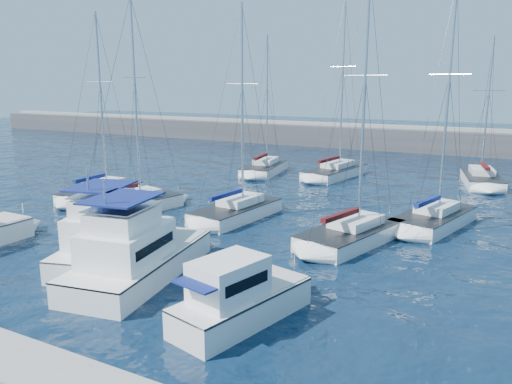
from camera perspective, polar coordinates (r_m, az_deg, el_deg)
The scene contains 13 objects.
ground at distance 27.14m, azimuth -8.69°, elevation -7.94°, with size 220.00×220.00×0.00m, color black.
breakwater at distance 74.40m, azimuth 15.90°, elevation 5.51°, with size 160.00×6.00×4.45m.
motor_yacht_port_inner at distance 27.92m, azimuth -16.05°, elevation -5.25°, with size 5.74×9.38×4.69m.
motor_yacht_stbd_inner at distance 24.96m, azimuth -13.60°, elevation -7.23°, with size 5.06×9.49×4.69m.
motor_yacht_stbd_outer at distance 20.20m, azimuth -2.06°, elevation -12.27°, with size 3.71×6.57×3.20m.
sailboat_mid_a at distance 42.86m, azimuth -17.26°, elevation -0.06°, with size 3.34×7.26×15.10m.
sailboat_mid_b at distance 38.12m, azimuth -13.87°, elevation -1.36°, with size 4.71×7.79×15.61m.
sailboat_mid_c at distance 35.10m, azimuth -2.20°, elevation -2.18°, with size 3.81×7.74×14.87m.
sailboat_mid_d at distance 30.34m, azimuth 10.89°, elevation -4.75°, with size 5.05×8.11×15.66m.
sailboat_mid_e at distance 35.16m, azimuth 19.67°, elevation -2.88°, with size 4.80×7.97×15.85m.
sailboat_back_a at distance 52.73m, azimuth 0.99°, elevation 2.74°, with size 4.28×8.26×14.50m.
sailboat_back_b at distance 51.27m, azimuth 9.07°, elevation 2.34°, with size 4.49×9.09×17.56m.
sailboat_back_c at distance 51.33m, azimuth 24.38°, elevation 1.35°, with size 4.60×8.47×13.81m.
Camera 1 is at (15.36, -20.32, 9.37)m, focal length 35.00 mm.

